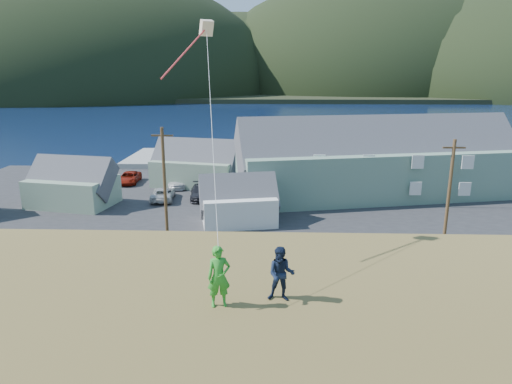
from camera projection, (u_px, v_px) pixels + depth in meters
ground at (225, 266)px, 33.47m from camera, size 900.00×900.00×0.00m
grass_strip at (222, 277)px, 31.53m from camera, size 110.00×8.00×0.10m
waterfront_lot at (241, 201)px, 49.88m from camera, size 72.00×36.00×0.12m
wharf at (213, 158)px, 72.20m from camera, size 26.00×14.00×0.90m
far_shore at (268, 88)px, 351.96m from camera, size 900.00×320.00×2.00m
far_hills at (321, 90)px, 301.60m from camera, size 760.00×265.00×143.00m
lodge at (378, 160)px, 50.89m from camera, size 32.54×15.09×11.05m
shed_palegreen_near at (72, 184)px, 47.73m from camera, size 9.61×6.96×6.35m
shed_white at (238, 201)px, 42.19m from camera, size 7.92×6.03×5.67m
shed_palegreen_far at (196, 164)px, 56.30m from camera, size 11.54×8.06×7.07m
utility_poles at (189, 198)px, 33.79m from camera, size 36.88×0.24×9.85m
parked_cars at (175, 185)px, 53.71m from camera, size 21.45×12.82×1.54m
kite_flyer_green at (219, 277)px, 13.11m from camera, size 0.76×0.59×1.84m
kite_flyer_navy at (281, 274)px, 13.46m from camera, size 0.88×0.71×1.68m
kite_rig at (203, 34)px, 16.69m from camera, size 1.13×3.21×8.67m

